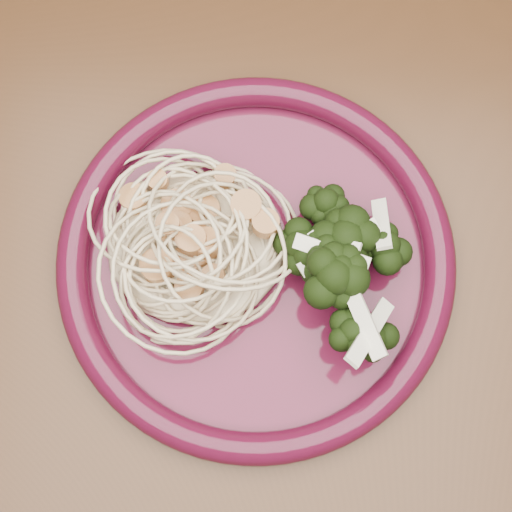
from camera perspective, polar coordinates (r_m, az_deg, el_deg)
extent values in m
plane|color=brown|center=(1.26, 4.47, -7.69)|extent=(3.50, 3.50, 0.00)
cube|color=#472814|center=(0.55, 10.19, 2.04)|extent=(1.20, 0.80, 0.04)
cylinder|color=#470E22|center=(0.51, 0.00, -0.49)|extent=(0.31, 0.31, 0.01)
torus|color=#470B20|center=(0.50, 0.00, -0.23)|extent=(0.32, 0.32, 0.02)
ellipsoid|color=beige|center=(0.50, -4.90, 1.00)|extent=(0.14, 0.13, 0.03)
ellipsoid|color=black|center=(0.48, 6.18, -0.88)|extent=(0.11, 0.16, 0.05)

